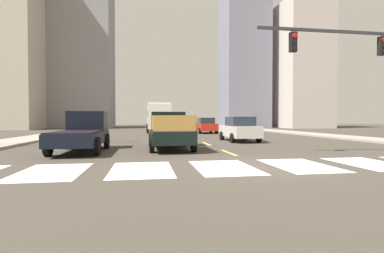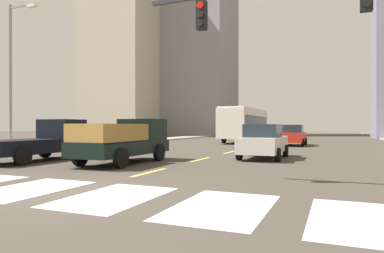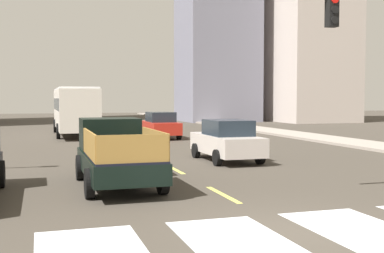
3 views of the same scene
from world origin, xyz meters
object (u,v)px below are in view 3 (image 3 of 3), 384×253
object	(u,v)px
pickup_stakebed	(115,153)
city_bus	(75,108)
sedan_far	(160,125)
sedan_mid	(227,140)

from	to	relation	value
pickup_stakebed	city_bus	distance (m)	20.80
sedan_far	sedan_mid	bearing A→B (deg)	-88.73
pickup_stakebed	city_bus	bearing A→B (deg)	87.76
sedan_mid	sedan_far	xyz separation A→B (m)	(0.08, 12.14, 0.00)
pickup_stakebed	sedan_far	xyz separation A→B (m)	(5.33, 16.34, -0.08)
pickup_stakebed	sedan_far	distance (m)	17.19
sedan_mid	city_bus	bearing A→B (deg)	108.24
pickup_stakebed	city_bus	xyz separation A→B (m)	(0.21, 20.78, 1.02)
sedan_far	city_bus	bearing A→B (deg)	140.75
sedan_mid	sedan_far	distance (m)	12.14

